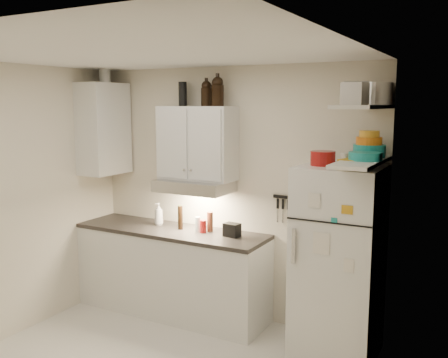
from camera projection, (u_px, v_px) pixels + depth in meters
The scene contains 35 objects.
ceiling at pixel (136, 51), 3.69m from camera, with size 3.20×3.00×0.02m, color white.
back_wall at pixel (231, 193), 5.20m from camera, with size 3.20×0.02×2.60m, color beige.
left_wall at pixel (3, 204), 4.65m from camera, with size 0.02×3.00×2.60m, color beige.
right_wall at pixel (345, 253), 3.12m from camera, with size 0.02×3.00×2.60m, color beige.
base_cabinet at pixel (172, 273), 5.32m from camera, with size 2.10×0.60×0.88m, color silver.
countertop at pixel (171, 231), 5.25m from camera, with size 2.10×0.62×0.04m, color #2C2826.
upper_cabinet at pixel (197, 143), 5.11m from camera, with size 0.80×0.33×0.75m, color silver.
side_cabinet at pixel (104, 129), 5.51m from camera, with size 0.33×0.55×1.00m, color silver.
range_hood at pixel (194, 186), 5.12m from camera, with size 0.76×0.46×0.12m, color silver.
fridge at pixel (338, 262), 4.37m from camera, with size 0.70×0.68×1.70m, color white.
shelf_hi at pixel (364, 107), 3.95m from camera, with size 0.30×0.95×0.03m, color silver.
shelf_lo at pixel (362, 162), 4.02m from camera, with size 0.30×0.95×0.03m, color silver.
knife_strip at pixel (294, 198), 4.84m from camera, with size 0.42×0.02×0.03m, color black.
dutch_oven at pixel (323, 158), 4.27m from camera, with size 0.21×0.21×0.12m, color maroon.
book_stack at pixel (355, 164), 4.05m from camera, with size 0.19×0.24×0.08m, color #C68E18.
spice_jar at pixel (344, 160), 4.20m from camera, with size 0.07×0.07×0.11m, color silver.
stock_pot at pixel (377, 94), 4.24m from camera, with size 0.26×0.26×0.19m, color silver.
tin_a at pixel (355, 93), 3.84m from camera, with size 0.18×0.16×0.18m, color #AAAAAD.
tin_b at pixel (355, 94), 3.65m from camera, with size 0.16×0.16×0.16m, color #AAAAAD.
bowl_teal at pixel (369, 151), 4.23m from camera, with size 0.27×0.27×0.11m, color teal.
bowl_orange at pixel (369, 141), 4.20m from camera, with size 0.22×0.22×0.06m, color orange.
bowl_yellow at pixel (369, 134), 4.19m from camera, with size 0.17×0.17×0.05m, color gold.
plates at pixel (365, 156), 3.99m from camera, with size 0.27×0.27×0.07m, color teal.
growler_a at pixel (206, 93), 5.07m from camera, with size 0.11×0.11×0.26m, color black, non-canonical shape.
growler_b at pixel (218, 91), 4.94m from camera, with size 0.13×0.13×0.30m, color black, non-canonical shape.
thermos_a at pixel (183, 94), 5.12m from camera, with size 0.08×0.08×0.24m, color black.
thermos_b at pixel (183, 94), 5.20m from camera, with size 0.09×0.09×0.25m, color black.
side_jar at pixel (105, 75), 5.46m from camera, with size 0.12×0.12×0.16m, color silver.
soap_bottle at pixel (159, 213), 5.40m from camera, with size 0.10×0.10×0.27m, color silver.
pepper_mill at pixel (210, 222), 5.13m from camera, with size 0.06×0.06×0.20m, color #5E2E1C.
oil_bottle at pixel (180, 216), 5.33m from camera, with size 0.04×0.04×0.23m, color #466719.
vinegar_bottle at pixel (180, 218), 5.22m from camera, with size 0.05×0.05×0.25m, color black.
clear_bottle at pixel (198, 224), 5.12m from camera, with size 0.05×0.05×0.16m, color silver.
red_jar at pixel (203, 227), 5.08m from camera, with size 0.07×0.07×0.13m, color maroon.
caddy at pixel (232, 230), 4.94m from camera, with size 0.15×0.11×0.13m, color black.
Camera 1 is at (2.39, -3.01, 2.22)m, focal length 40.00 mm.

